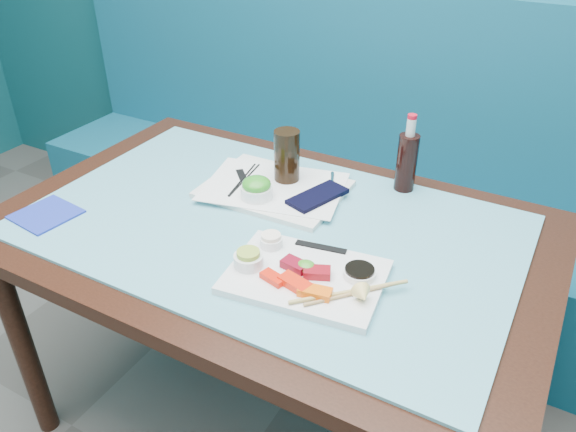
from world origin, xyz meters
The scene contains 34 objects.
booth_bench centered at (0.00, 2.29, 0.37)m, with size 3.00×0.56×1.17m.
dining_table centered at (0.00, 1.45, 0.67)m, with size 1.40×0.90×0.75m.
glass_top centered at (0.00, 1.45, 0.75)m, with size 1.22×0.76×0.01m, color #5AA3B4.
sashimi_plate centered at (0.19, 1.29, 0.77)m, with size 0.34×0.24×0.02m, color white.
salmon_left centered at (0.14, 1.24, 0.78)m, with size 0.06×0.03×0.01m, color red.
salmon_mid centered at (0.19, 1.24, 0.78)m, with size 0.07×0.03×0.02m, color red.
salmon_right centered at (0.24, 1.24, 0.78)m, with size 0.07×0.03×0.02m, color #FF5F0A.
tuna_left centered at (0.16, 1.30, 0.78)m, with size 0.06×0.04×0.02m, color maroon.
tuna_right centered at (0.21, 1.30, 0.78)m, with size 0.06×0.04×0.02m, color maroon.
seaweed_garnish centered at (0.18, 1.30, 0.79)m, with size 0.04×0.04×0.02m, color #3C8C20.
ramekin_wasabi centered at (0.06, 1.26, 0.79)m, with size 0.07×0.07×0.03m, color white.
wasabi_fill centered at (0.06, 1.26, 0.81)m, with size 0.05×0.05×0.01m, color #90AB37.
ramekin_ginger centered at (0.07, 1.35, 0.79)m, with size 0.05×0.05×0.02m, color white.
ginger_fill centered at (0.07, 1.35, 0.80)m, with size 0.05×0.05×0.01m, color white.
soy_dish centered at (0.29, 1.34, 0.78)m, with size 0.07×0.07×0.01m, color white.
soy_fill centered at (0.29, 1.34, 0.79)m, with size 0.06×0.06×0.01m, color black.
lemon_wedge centered at (0.33, 1.26, 0.80)m, with size 0.04×0.04×0.03m, color #FFDB78.
chopstick_sleeve centered at (0.17, 1.40, 0.78)m, with size 0.12×0.02×0.00m, color black.
wooden_chopstick_a centered at (0.30, 1.28, 0.78)m, with size 0.01×0.01×0.26m, color tan.
wooden_chopstick_b centered at (0.31, 1.28, 0.78)m, with size 0.01×0.01×0.22m, color #A37F4C.
serving_tray centered at (-0.07, 1.60, 0.77)m, with size 0.38×0.28×0.01m, color silver.
paper_placemat centered at (-0.07, 1.60, 0.77)m, with size 0.38×0.27×0.00m, color white.
seaweed_bowl centered at (-0.08, 1.53, 0.79)m, with size 0.09×0.09×0.03m, color white.
seaweed_salad centered at (-0.08, 1.53, 0.81)m, with size 0.08×0.08×0.04m, color #2D9021.
cola_glass centered at (-0.06, 1.66, 0.85)m, with size 0.07×0.07×0.15m, color black.
navy_pouch centered at (0.06, 1.60, 0.78)m, with size 0.07×0.17×0.01m, color black.
fork centered at (0.06, 1.71, 0.78)m, with size 0.01×0.01×0.09m, color silver.
black_chopstick_a centered at (-0.17, 1.59, 0.77)m, with size 0.01×0.01×0.20m, color black.
black_chopstick_b centered at (-0.16, 1.59, 0.77)m, with size 0.01×0.01×0.20m, color black.
tray_sleeve centered at (-0.17, 1.59, 0.77)m, with size 0.02×0.13×0.00m, color black.
cola_bottle_body centered at (0.24, 1.79, 0.84)m, with size 0.06×0.06×0.16m, color black.
cola_bottle_neck centered at (0.24, 1.79, 0.94)m, with size 0.03×0.03×0.05m, color silver.
cola_bottle_cap centered at (0.24, 1.79, 0.97)m, with size 0.02×0.02×0.01m, color red.
blue_napkin centered at (-0.53, 1.20, 0.76)m, with size 0.14×0.14×0.01m, color #1B2C98.
Camera 1 is at (0.63, 0.42, 1.53)m, focal length 35.00 mm.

